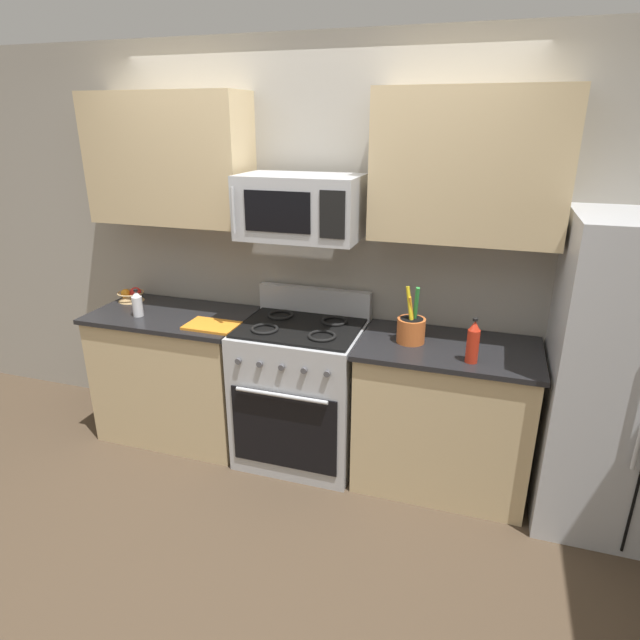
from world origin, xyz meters
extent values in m
plane|color=#473828|center=(0.00, 0.00, 0.00)|extent=(16.00, 16.00, 0.00)
cube|color=#9E998E|center=(0.00, 1.08, 1.30)|extent=(8.00, 0.10, 2.60)
cube|color=tan|center=(-0.92, 0.70, 0.44)|extent=(1.02, 0.58, 0.88)
cube|color=black|center=(-0.92, 0.70, 0.90)|extent=(1.06, 0.62, 0.03)
cube|color=#B2B5BA|center=(0.00, 0.70, 0.46)|extent=(0.76, 0.62, 0.91)
cube|color=black|center=(0.00, 0.38, 0.36)|extent=(0.67, 0.01, 0.51)
cylinder|color=#B2B5BA|center=(0.00, 0.36, 0.62)|extent=(0.57, 0.02, 0.02)
cube|color=black|center=(0.00, 0.70, 0.92)|extent=(0.73, 0.56, 0.02)
cube|color=#B2B5BA|center=(0.00, 0.98, 1.00)|extent=(0.76, 0.06, 0.18)
torus|color=black|center=(-0.18, 0.57, 0.93)|extent=(0.17, 0.17, 0.02)
torus|color=black|center=(0.18, 0.57, 0.93)|extent=(0.17, 0.17, 0.02)
torus|color=black|center=(-0.18, 0.83, 0.93)|extent=(0.17, 0.17, 0.02)
torus|color=black|center=(0.18, 0.83, 0.93)|extent=(0.17, 0.17, 0.02)
cylinder|color=#4C4C51|center=(-0.27, 0.38, 0.79)|extent=(0.04, 0.02, 0.04)
cylinder|color=#4C4C51|center=(-0.14, 0.38, 0.79)|extent=(0.04, 0.02, 0.04)
cylinder|color=#4C4C51|center=(0.00, 0.38, 0.79)|extent=(0.04, 0.02, 0.04)
cylinder|color=#4C4C51|center=(0.14, 0.38, 0.79)|extent=(0.04, 0.02, 0.04)
cylinder|color=#4C4C51|center=(0.27, 0.38, 0.79)|extent=(0.04, 0.02, 0.04)
cube|color=tan|center=(0.90, 0.70, 0.44)|extent=(0.99, 0.58, 0.88)
cube|color=black|center=(0.90, 0.70, 0.90)|extent=(1.03, 0.62, 0.03)
cube|color=#B2B5BA|center=(1.88, 0.69, 0.85)|extent=(0.88, 0.69, 1.70)
cube|color=#B2B5BA|center=(0.00, 0.73, 1.65)|extent=(0.70, 0.40, 0.36)
cube|color=black|center=(-0.06, 0.53, 1.65)|extent=(0.38, 0.01, 0.22)
cube|color=black|center=(0.25, 0.53, 1.65)|extent=(0.14, 0.01, 0.25)
cylinder|color=#B2B5BA|center=(-0.31, 0.50, 1.65)|extent=(0.02, 0.02, 0.25)
cube|color=tan|center=(-0.92, 0.86, 1.89)|extent=(1.05, 0.34, 0.80)
cube|color=tan|center=(0.91, 0.86, 1.89)|extent=(1.02, 0.34, 0.80)
cylinder|color=#D1662D|center=(0.68, 0.70, 0.98)|extent=(0.16, 0.16, 0.14)
cylinder|color=black|center=(0.68, 0.70, 0.99)|extent=(0.13, 0.13, 0.12)
cylinder|color=orange|center=(0.69, 0.69, 1.06)|extent=(0.05, 0.03, 0.25)
cylinder|color=green|center=(0.70, 0.70, 1.09)|extent=(0.04, 0.07, 0.31)
cylinder|color=yellow|center=(0.67, 0.68, 1.09)|extent=(0.07, 0.05, 0.31)
cone|color=tan|center=(-1.33, 0.84, 0.94)|extent=(0.18, 0.18, 0.06)
torus|color=tan|center=(-1.33, 0.84, 0.97)|extent=(0.19, 0.19, 0.01)
sphere|color=red|center=(-1.30, 0.86, 0.97)|extent=(0.08, 0.08, 0.08)
sphere|color=orange|center=(-1.36, 0.82, 0.96)|extent=(0.07, 0.07, 0.07)
cube|color=orange|center=(-0.53, 0.56, 0.92)|extent=(0.33, 0.22, 0.02)
cylinder|color=silver|center=(-1.09, 0.59, 0.98)|extent=(0.07, 0.07, 0.13)
cone|color=silver|center=(-1.09, 0.59, 1.06)|extent=(0.06, 0.06, 0.04)
cylinder|color=black|center=(-1.09, 0.59, 1.09)|extent=(0.03, 0.03, 0.01)
cylinder|color=red|center=(1.03, 0.52, 1.00)|extent=(0.07, 0.07, 0.18)
cone|color=red|center=(1.03, 0.52, 1.12)|extent=(0.06, 0.06, 0.05)
cylinder|color=black|center=(1.03, 0.52, 1.15)|extent=(0.03, 0.03, 0.01)
camera|label=1|loc=(1.06, -2.19, 2.13)|focal=30.03mm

